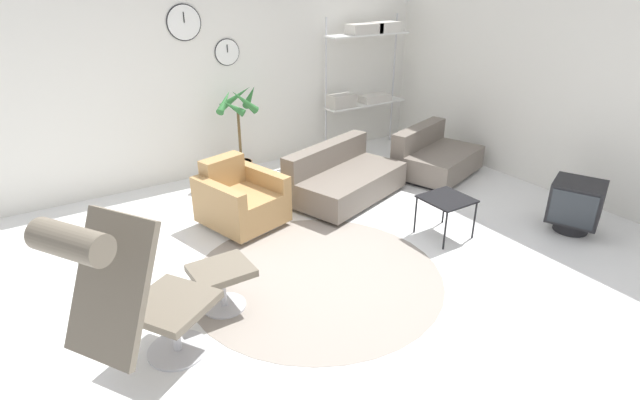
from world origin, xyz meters
TOP-DOWN VIEW (x-y plane):
  - ground_plane at (0.00, 0.00)m, footprint 12.00×12.00m
  - wall_back at (-0.00, 2.79)m, footprint 12.00×0.09m
  - wall_right at (3.35, 0.00)m, footprint 0.06×12.00m
  - round_rug at (-0.28, -0.22)m, footprint 2.31×2.31m
  - lounge_chair at (-1.95, -0.66)m, footprint 1.11×0.95m
  - ottoman at (-1.16, -0.17)m, footprint 0.48×0.41m
  - armchair_red at (-0.40, 1.12)m, footprint 0.91×0.96m
  - couch_low at (0.96, 1.10)m, footprint 1.63×1.23m
  - couch_second at (2.46, 1.05)m, footprint 1.36×1.14m
  - side_table at (1.29, -0.28)m, footprint 0.47×0.47m
  - crt_television at (2.52, -0.95)m, footprint 0.63×0.64m
  - potted_plant at (0.17, 2.32)m, footprint 0.57×0.54m
  - shelf_unit at (2.29, 2.45)m, footprint 1.34×0.28m

SIDE VIEW (x-z plane):
  - ground_plane at x=0.00m, z-range 0.00..0.00m
  - round_rug at x=-0.28m, z-range 0.00..0.01m
  - couch_second at x=2.46m, z-range -0.08..0.56m
  - couch_low at x=0.96m, z-range -0.08..0.56m
  - armchair_red at x=-0.40m, z-range -0.08..0.64m
  - ottoman at x=-1.16m, z-range 0.09..0.48m
  - crt_television at x=2.52m, z-range 0.03..0.59m
  - side_table at x=1.29m, z-range 0.18..0.61m
  - potted_plant at x=0.17m, z-range -0.08..1.22m
  - lounge_chair at x=-1.95m, z-range 0.10..1.44m
  - shelf_unit at x=2.29m, z-range 0.30..2.28m
  - wall_right at x=3.35m, z-range 0.00..2.80m
  - wall_back at x=0.00m, z-range 0.00..2.80m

